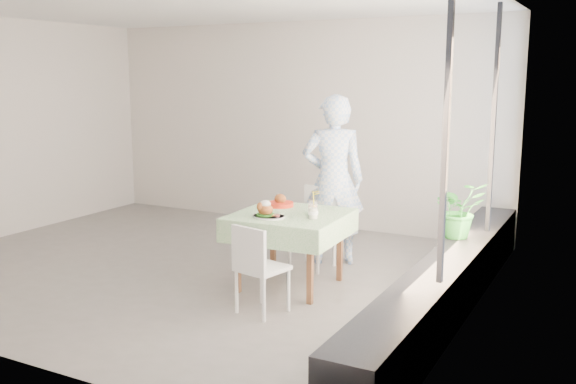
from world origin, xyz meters
The scene contains 15 objects.
floor centered at (0.00, 0.00, 0.00)m, with size 6.00×6.00×0.00m, color #5D5A58.
ceiling centered at (0.00, 0.00, 2.80)m, with size 6.00×6.00×0.00m, color white.
wall_back centered at (0.00, 2.50, 1.40)m, with size 6.00×0.02×2.80m, color beige.
wall_right centered at (3.00, 0.00, 1.40)m, with size 0.02×5.00×2.80m, color beige.
window_pane centered at (2.97, 0.00, 1.65)m, with size 0.01×4.80×2.18m, color #D1E0F9.
window_ledge centered at (2.80, 0.00, 0.25)m, with size 0.40×4.80×0.50m, color black.
cafe_table centered at (1.24, -0.05, 0.46)m, with size 1.09×1.09×0.74m.
chair_far centered at (1.16, 0.64, 0.27)m, with size 0.45×0.45×0.88m.
chair_near centered at (1.36, -0.81, 0.25)m, with size 0.45×0.45×0.80m.
diner centered at (1.27, 0.92, 0.94)m, with size 0.68×0.45×1.88m, color #90B5E7.
main_dish centered at (1.13, -0.31, 0.80)m, with size 0.32×0.32×0.16m.
juice_cup_orange centered at (1.46, 0.01, 0.81)m, with size 0.10×0.10×0.27m.
juice_cup_lemonade centered at (1.54, -0.15, 0.81)m, with size 0.10×0.10×0.29m.
second_dish centered at (0.99, 0.21, 0.78)m, with size 0.27×0.27×0.13m.
potted_plant centered at (2.69, 0.74, 0.78)m, with size 0.50×0.43×0.56m, color #2B802A.
Camera 1 is at (4.10, -5.47, 2.07)m, focal length 40.00 mm.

